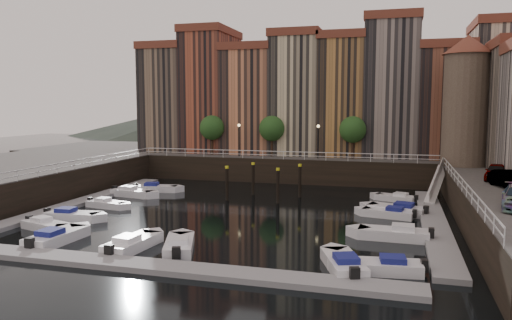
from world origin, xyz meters
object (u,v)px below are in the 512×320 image
(boat_left_0, at_px, (45,225))
(boat_left_1, at_px, (72,216))
(gangway, at_px, (437,181))
(mooring_pilings, at_px, (264,183))
(car_a, at_px, (497,173))
(boat_left_2, at_px, (107,204))
(car_b, at_px, (508,180))
(corner_tower, at_px, (466,99))

(boat_left_0, bearing_deg, boat_left_1, 107.95)
(gangway, relative_size, mooring_pilings, 1.18)
(boat_left_0, distance_m, car_a, 37.35)
(gangway, relative_size, car_a, 1.97)
(gangway, relative_size, boat_left_2, 1.94)
(boat_left_2, bearing_deg, car_b, 11.93)
(mooring_pilings, xyz_separation_m, car_a, (21.18, -2.03, 2.07))
(boat_left_0, bearing_deg, boat_left_2, 107.95)
(mooring_pilings, height_order, boat_left_0, mooring_pilings)
(mooring_pilings, height_order, boat_left_2, mooring_pilings)
(boat_left_2, height_order, car_b, car_b)
(corner_tower, xyz_separation_m, boat_left_1, (-32.71, -22.04, -9.82))
(car_a, bearing_deg, corner_tower, 112.53)
(corner_tower, distance_m, mooring_pilings, 23.10)
(corner_tower, relative_size, car_a, 3.27)
(corner_tower, relative_size, mooring_pilings, 1.95)
(gangway, bearing_deg, boat_left_0, -145.00)
(mooring_pilings, height_order, car_b, car_b)
(car_a, bearing_deg, mooring_pilings, -170.88)
(mooring_pilings, distance_m, boat_left_2, 15.51)
(gangway, distance_m, mooring_pilings, 17.28)
(gangway, relative_size, boat_left_1, 1.70)
(gangway, height_order, boat_left_2, gangway)
(car_a, bearing_deg, boat_left_0, -141.93)
(mooring_pilings, relative_size, car_a, 1.67)
(boat_left_0, distance_m, boat_left_1, 3.29)
(car_b, bearing_deg, mooring_pilings, 147.93)
(boat_left_2, distance_m, car_a, 34.99)
(mooring_pilings, relative_size, car_b, 1.71)
(boat_left_2, bearing_deg, mooring_pilings, 40.56)
(corner_tower, height_order, gangway, corner_tower)
(boat_left_2, bearing_deg, gangway, 30.68)
(boat_left_0, height_order, boat_left_2, boat_left_0)
(gangway, height_order, car_b, car_b)
(boat_left_1, height_order, car_a, car_a)
(corner_tower, xyz_separation_m, boat_left_0, (-32.65, -25.33, -9.85))
(car_b, bearing_deg, corner_tower, 80.16)
(gangway, bearing_deg, boat_left_1, -149.52)
(corner_tower, distance_m, boat_left_1, 40.65)
(boat_left_1, height_order, boat_left_2, boat_left_1)
(car_a, bearing_deg, car_b, -73.95)
(gangway, distance_m, boat_left_1, 34.62)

